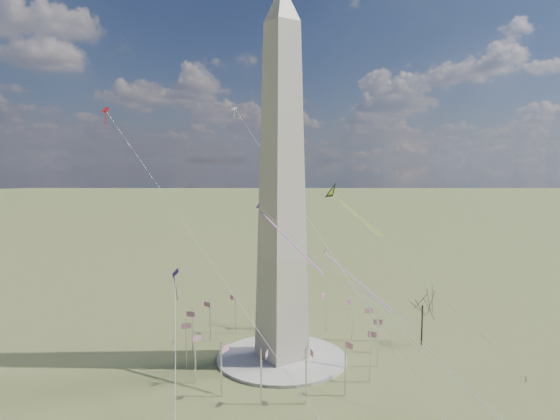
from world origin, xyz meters
TOP-DOWN VIEW (x-y plane):
  - ground at (0.00, 0.00)m, footprint 2000.00×2000.00m
  - plaza at (0.00, 0.00)m, footprint 36.00×36.00m
  - washington_monument at (0.00, 0.00)m, footprint 15.56×15.56m
  - flagpole_ring at (-0.00, -0.00)m, footprint 54.40×54.40m
  - tree_near at (40.71, -14.66)m, footprint 10.44×10.44m
  - person_east at (42.03, -46.11)m, footprint 0.65×0.59m
  - kite_delta_black at (30.91, 14.56)m, footprint 12.44×20.29m
  - kite_diamond_purple at (-26.48, 10.29)m, footprint 2.01×2.99m
  - kite_streamer_left at (15.51, -9.50)m, footprint 8.83×20.90m
  - kite_streamer_mid at (-6.37, -8.01)m, footprint 5.74×22.25m
  - kite_streamer_right at (31.84, -3.50)m, footprint 15.23×13.98m
  - kite_small_red at (-36.97, 31.82)m, footprint 1.85×1.68m
  - kite_small_white at (13.55, 49.68)m, footprint 1.49×1.44m

SIDE VIEW (x-z plane):
  - ground at x=0.00m, z-range 0.00..0.00m
  - plaza at x=0.00m, z-range 0.00..0.80m
  - person_east at x=42.03m, z-range 0.00..1.48m
  - flagpole_ring at x=0.00m, z-range 0.77..13.77m
  - tree_near at x=40.71m, z-range 3.90..22.17m
  - kite_streamer_right at x=31.84m, z-range 6.55..19.94m
  - kite_streamer_left at x=15.51m, z-range 16.97..31.97m
  - kite_diamond_purple at x=-26.48m, z-range 20.50..29.39m
  - kite_streamer_mid at x=-6.37m, z-range 30.22..45.64m
  - kite_delta_black at x=30.91m, z-range 35.39..52.12m
  - washington_monument at x=0.00m, z-range -2.05..97.95m
  - kite_small_red at x=-36.97m, z-range 65.77..70.87m
  - kite_small_white at x=13.55m, z-range 71.03..75.26m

